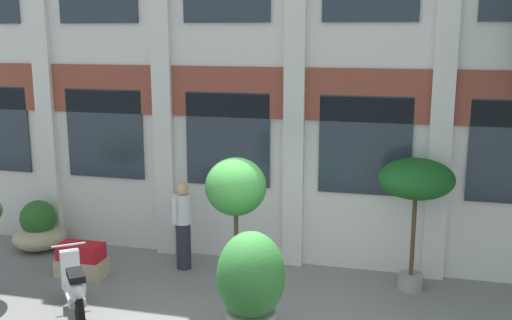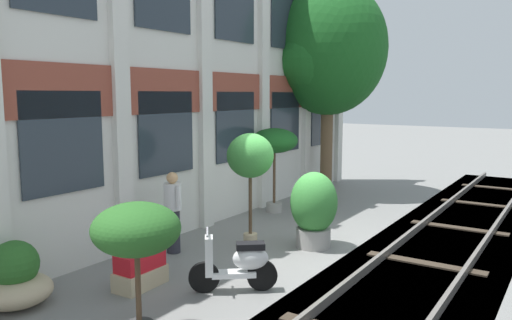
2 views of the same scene
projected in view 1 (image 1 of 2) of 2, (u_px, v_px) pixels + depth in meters
The scene contains 8 objects.
apartment_facade at pixel (298, 59), 10.42m from camera, with size 15.03×0.64×7.38m.
potted_plant_terracotta_small at pixel (416, 184), 9.50m from camera, with size 1.20×1.20×2.18m.
potted_plant_wide_bowl at pixel (39, 230), 11.61m from camera, with size 1.02×1.02×0.97m.
potted_plant_low_pan at pixel (236, 189), 9.16m from camera, with size 0.94×0.94×2.27m.
potted_plant_square_trough at pixel (82, 260), 10.34m from camera, with size 0.87×0.48×0.58m.
potted_plant_stone_basin at pixel (251, 282), 8.13m from camera, with size 0.94×0.94×1.52m.
scooter_second_parked at pixel (75, 288), 8.83m from camera, with size 0.94×1.13×0.98m.
resident_by_doorway at pixel (183, 223), 10.55m from camera, with size 0.34×0.51×1.58m.
Camera 1 is at (1.94, -7.49, 4.13)m, focal length 42.00 mm.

